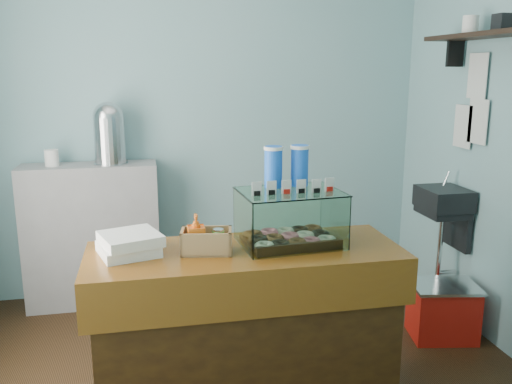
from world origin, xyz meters
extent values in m
plane|color=black|center=(0.00, 0.00, 0.00)|extent=(3.50, 3.50, 0.00)
cube|color=#7DB0B7|center=(0.00, 1.50, 1.40)|extent=(3.50, 0.04, 2.80)
cube|color=#7DB0B7|center=(0.00, -1.50, 1.40)|extent=(3.50, 0.04, 2.80)
cube|color=black|center=(1.58, 0.55, 0.90)|extent=(0.30, 0.35, 0.15)
cube|color=black|center=(1.71, 0.55, 0.70)|extent=(0.04, 0.30, 0.35)
cylinder|color=silver|center=(1.65, 0.65, 1.02)|extent=(0.02, 0.02, 0.12)
cylinder|color=silver|center=(1.58, 0.55, 0.55)|extent=(0.04, 0.04, 0.45)
cube|color=black|center=(1.60, 0.30, 2.00)|extent=(0.25, 1.00, 0.03)
cube|color=black|center=(1.67, 0.70, 1.90)|extent=(0.12, 0.03, 0.18)
cube|color=silver|center=(1.73, 0.45, 1.45)|extent=(0.01, 0.21, 0.30)
cube|color=silver|center=(1.73, 0.62, 1.40)|extent=(0.01, 0.21, 0.30)
cube|color=silver|center=(1.73, 0.50, 1.75)|extent=(0.01, 0.21, 0.30)
cube|color=#41260C|center=(0.00, -0.25, 0.42)|extent=(1.50, 0.56, 0.84)
cube|color=#4A1B09|center=(0.00, -0.25, 0.87)|extent=(1.60, 0.60, 0.06)
cube|color=#4A1B09|center=(0.00, -0.53, 0.75)|extent=(1.60, 0.04, 0.18)
cube|color=#949496|center=(-0.90, 1.32, 0.55)|extent=(1.00, 0.32, 1.10)
cube|color=#362010|center=(0.25, -0.20, 0.91)|extent=(0.48, 0.36, 0.02)
torus|color=beige|center=(0.09, -0.32, 0.94)|extent=(0.10, 0.10, 0.03)
torus|color=black|center=(0.17, -0.31, 0.94)|extent=(0.10, 0.10, 0.03)
torus|color=brown|center=(0.25, -0.30, 0.94)|extent=(0.10, 0.10, 0.03)
torus|color=#DC6785|center=(0.34, -0.30, 0.94)|extent=(0.10, 0.10, 0.03)
torus|color=beige|center=(0.42, -0.29, 0.94)|extent=(0.10, 0.10, 0.03)
torus|color=black|center=(0.08, -0.21, 0.94)|extent=(0.10, 0.10, 0.03)
torus|color=brown|center=(0.16, -0.21, 0.94)|extent=(0.10, 0.10, 0.03)
torus|color=#DC6785|center=(0.25, -0.20, 0.94)|extent=(0.10, 0.10, 0.03)
torus|color=beige|center=(0.33, -0.19, 0.94)|extent=(0.10, 0.10, 0.03)
torus|color=black|center=(0.41, -0.19, 0.94)|extent=(0.10, 0.10, 0.03)
torus|color=brown|center=(0.07, -0.11, 0.94)|extent=(0.10, 0.10, 0.03)
torus|color=#DC6785|center=(0.15, -0.11, 0.94)|extent=(0.10, 0.10, 0.03)
torus|color=beige|center=(0.24, -0.10, 0.94)|extent=(0.10, 0.10, 0.03)
torus|color=black|center=(0.32, -0.09, 0.94)|extent=(0.10, 0.10, 0.03)
torus|color=brown|center=(0.41, -0.09, 0.94)|extent=(0.10, 0.10, 0.03)
cube|color=white|center=(0.26, -0.38, 1.04)|extent=(0.51, 0.05, 0.28)
cube|color=white|center=(0.23, -0.02, 1.04)|extent=(0.51, 0.05, 0.28)
cube|color=white|center=(-0.01, -0.22, 1.04)|extent=(0.04, 0.37, 0.28)
cube|color=white|center=(0.50, -0.18, 1.04)|extent=(0.04, 0.37, 0.28)
cube|color=white|center=(0.25, -0.20, 1.18)|extent=(0.55, 0.42, 0.01)
cube|color=silver|center=(0.06, -0.27, 1.22)|extent=(0.05, 0.01, 0.07)
cube|color=black|center=(0.06, -0.27, 1.19)|extent=(0.03, 0.02, 0.02)
cube|color=silver|center=(0.13, -0.26, 1.22)|extent=(0.05, 0.01, 0.07)
cube|color=black|center=(0.13, -0.26, 1.19)|extent=(0.03, 0.02, 0.02)
cube|color=silver|center=(0.21, -0.25, 1.22)|extent=(0.05, 0.01, 0.07)
cube|color=red|center=(0.21, -0.25, 1.19)|extent=(0.03, 0.02, 0.02)
cube|color=silver|center=(0.29, -0.25, 1.22)|extent=(0.05, 0.01, 0.07)
cube|color=black|center=(0.29, -0.25, 1.19)|extent=(0.03, 0.02, 0.02)
cube|color=silver|center=(0.37, -0.24, 1.22)|extent=(0.05, 0.01, 0.07)
cube|color=black|center=(0.37, -0.24, 1.19)|extent=(0.03, 0.02, 0.02)
cube|color=silver|center=(0.44, -0.23, 1.22)|extent=(0.05, 0.01, 0.07)
cube|color=red|center=(0.44, -0.23, 1.19)|extent=(0.03, 0.02, 0.02)
cylinder|color=blue|center=(0.18, -0.09, 1.29)|extent=(0.09, 0.09, 0.22)
cylinder|color=white|center=(0.18, -0.09, 1.39)|extent=(0.10, 0.10, 0.02)
cylinder|color=blue|center=(0.33, -0.08, 1.29)|extent=(0.09, 0.09, 0.22)
cylinder|color=white|center=(0.33, -0.08, 1.39)|extent=(0.10, 0.10, 0.02)
cube|color=#A28551|center=(-0.20, -0.26, 0.91)|extent=(0.27, 0.19, 0.01)
cube|color=#A28551|center=(-0.21, -0.32, 0.96)|extent=(0.25, 0.05, 0.12)
cube|color=#A28551|center=(-0.19, -0.19, 0.96)|extent=(0.25, 0.05, 0.12)
cube|color=#A28551|center=(-0.31, -0.24, 0.96)|extent=(0.04, 0.15, 0.12)
cube|color=#A28551|center=(-0.08, -0.28, 0.96)|extent=(0.04, 0.15, 0.12)
imported|color=orange|center=(-0.25, -0.25, 1.01)|extent=(0.10, 0.10, 0.19)
cylinder|color=#418424|center=(-0.14, -0.27, 0.96)|extent=(0.06, 0.06, 0.10)
cylinder|color=silver|center=(-0.14, -0.27, 1.02)|extent=(0.05, 0.05, 0.01)
cube|color=white|center=(-0.58, -0.20, 0.93)|extent=(0.33, 0.33, 0.05)
cube|color=white|center=(-0.57, -0.20, 0.98)|extent=(0.34, 0.34, 0.05)
cylinder|color=silver|center=(-0.73, 1.31, 1.10)|extent=(0.25, 0.25, 0.01)
cylinder|color=silver|center=(-0.73, 1.31, 1.28)|extent=(0.22, 0.22, 0.34)
sphere|color=silver|center=(-0.73, 1.31, 1.45)|extent=(0.22, 0.22, 0.22)
cube|color=red|center=(1.46, 0.25, 0.18)|extent=(0.46, 0.38, 0.36)
cube|color=silver|center=(1.46, 0.25, 0.37)|extent=(0.49, 0.41, 0.02)
camera|label=1|loc=(-0.48, -2.82, 1.80)|focal=38.00mm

